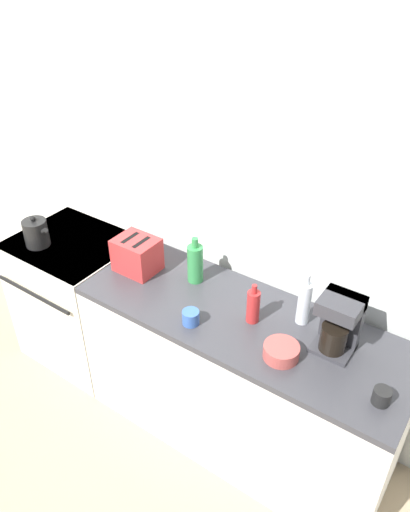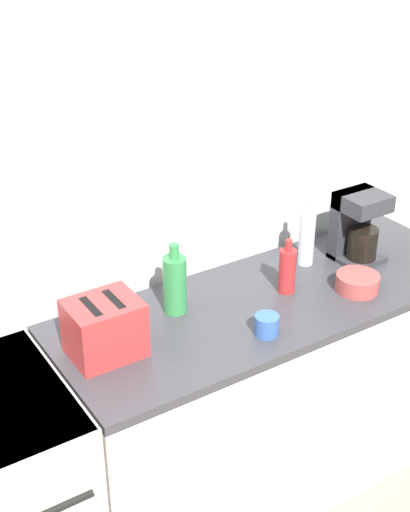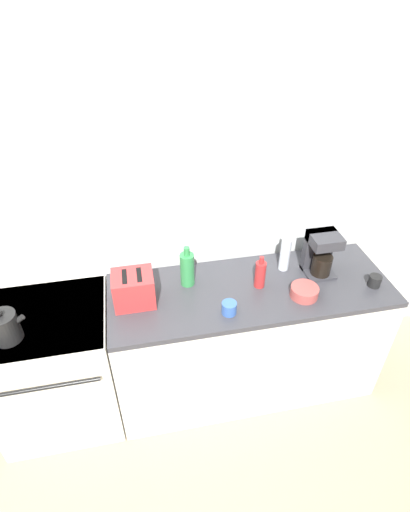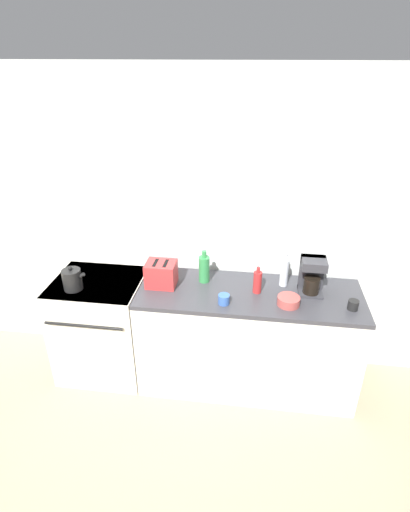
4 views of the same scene
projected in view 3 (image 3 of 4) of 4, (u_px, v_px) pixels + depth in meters
The scene contains 13 objects.
ground_plane at pixel (166, 433), 2.73m from camera, with size 12.00×12.00×0.00m, color tan.
wall_back at pixel (140, 218), 2.51m from camera, with size 8.00×0.05×2.60m.
stove at pixel (57, 367), 2.60m from camera, with size 0.75×0.68×0.93m.
counter_block at pixel (247, 338), 2.81m from camera, with size 1.80×0.65×0.93m.
kettle at pixel (5, 327), 2.14m from camera, with size 0.19×0.15×0.21m.
toaster at pixel (134, 289), 2.37m from camera, with size 0.24×0.20×0.20m.
coffee_maker at pixel (321, 252), 2.57m from camera, with size 0.19×0.18×0.30m.
bottle_clear at pixel (285, 254), 2.62m from camera, with size 0.07×0.07×0.30m.
bottle_green at pixel (187, 269), 2.50m from camera, with size 0.09×0.09×0.28m.
bottle_red at pixel (260, 274), 2.49m from camera, with size 0.07×0.07×0.23m.
cup_blue at pixel (229, 308), 2.33m from camera, with size 0.09×0.09×0.08m.
cup_black at pixel (375, 281), 2.53m from camera, with size 0.08×0.08×0.08m.
bowl at pixel (304, 292), 2.45m from camera, with size 0.17×0.17×0.07m.
Camera 3 is at (-0.03, -1.49, 2.60)m, focal length 28.00 mm.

